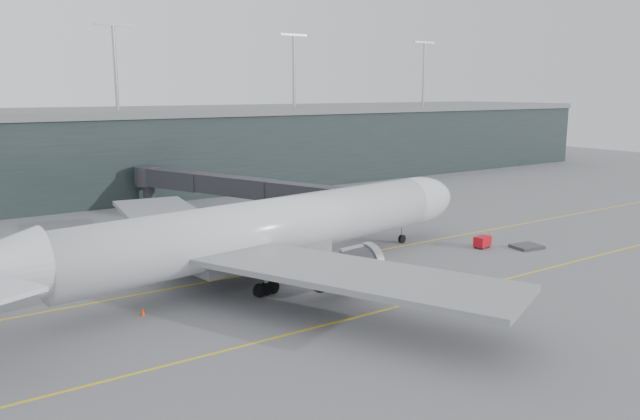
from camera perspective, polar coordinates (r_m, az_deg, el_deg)
ground at (r=67.42m, az=-9.59°, el=-5.27°), size 320.00×320.00×0.00m
taxiline_a at (r=63.94m, az=-8.08°, el=-6.12°), size 160.00×0.25×0.02m
taxiline_b at (r=50.83m, az=0.10°, el=-10.56°), size 160.00×0.25×0.02m
taxiline_lead_main at (r=87.17m, az=-12.14°, el=-1.65°), size 0.25×60.00×0.02m
terminal at (r=120.54m, az=-21.43°, el=4.94°), size 240.00×36.00×29.00m
main_aircraft at (r=62.41m, az=-5.12°, el=-1.86°), size 61.80×57.56×17.34m
jet_bridge at (r=92.54m, az=-7.52°, el=2.36°), size 18.59×44.63×6.66m
gse_cart at (r=77.23m, az=14.63°, el=-2.80°), size 2.25×1.65×1.39m
baggage_dolly at (r=78.76m, az=18.38°, el=-3.17°), size 3.71×3.15×0.34m
uld_a at (r=73.27m, az=-16.78°, el=-3.51°), size 2.45×2.23×1.82m
uld_b at (r=75.28m, az=-15.74°, el=-3.07°), size 2.46×2.25×1.82m
uld_c at (r=77.07m, az=-13.30°, el=-2.72°), size 2.19×2.01×1.61m
cone_nose at (r=83.87m, az=15.31°, el=-2.08°), size 0.40×0.40×0.64m
cone_wing_stbd at (r=57.83m, az=5.97°, el=-7.55°), size 0.46×0.46×0.73m
cone_wing_port at (r=83.09m, az=-6.20°, el=-1.87°), size 0.40×0.40×0.64m
cone_tail at (r=55.07m, az=-15.91°, el=-8.91°), size 0.43×0.43×0.68m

